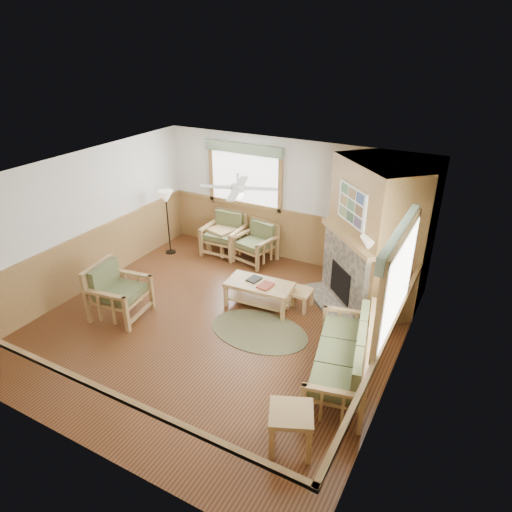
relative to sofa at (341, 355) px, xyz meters
The scene contains 24 objects.
floor 2.41m from the sofa, behind, with size 6.00×6.00×0.01m, color #542E17.
ceiling 3.27m from the sofa, behind, with size 6.00×6.00×0.01m, color white.
wall_back 4.16m from the sofa, 125.31° to the left, with size 6.00×0.02×2.70m, color white.
wall_front 3.68m from the sofa, 131.19° to the right, with size 6.00×0.02×2.70m, color white.
wall_left 5.43m from the sofa, behind, with size 0.02×6.00×2.70m, color white.
wall_right 1.15m from the sofa, 25.88° to the left, with size 0.02×6.00×2.70m, color white.
wainscot 2.37m from the sofa, behind, with size 6.00×6.00×1.10m, color olive, non-canonical shape.
fireplace 2.55m from the sofa, 97.20° to the left, with size 2.20×2.20×2.70m, color olive, non-canonical shape.
window_back 5.19m from the sofa, 136.47° to the left, with size 1.90×0.16×1.50m, color white, non-canonical shape.
window_right 2.17m from the sofa, 10.74° to the left, with size 0.16×1.90×1.50m, color white, non-canonical shape.
ceiling_fan 3.07m from the sofa, 163.27° to the left, with size 1.24×1.24×0.36m, color white, non-canonical shape.
sofa is the anchor object (origin of this frame).
armchair_back_left 4.75m from the sofa, 142.91° to the left, with size 0.84×0.84×0.94m, color #A6804D, non-canonical shape.
armchair_back_right 4.10m from the sofa, 136.11° to the left, with size 0.77×0.77×0.86m, color #A6804D, non-canonical shape.
armchair_left 4.06m from the sofa, behind, with size 0.87×0.87×0.98m, color #A6804D, non-canonical shape.
coffee_table 2.35m from the sofa, 148.35° to the left, with size 1.23×0.61×0.49m, color #A6804D, non-canonical shape.
end_table_chairs 4.80m from the sofa, 143.28° to the left, with size 0.53×0.51×0.59m, color #A6804D, non-canonical shape.
end_table_sofa 1.48m from the sofa, 95.01° to the right, with size 0.53×0.51×0.59m, color #A6804D, non-canonical shape.
footstool 2.04m from the sofa, 130.34° to the left, with size 0.42×0.42×0.36m, color #A6804D, non-canonical shape.
braided_rug 1.75m from the sofa, 162.64° to the left, with size 1.76×1.76×0.01m, color brown.
floor_lamp_left 5.41m from the sofa, 155.10° to the left, with size 0.35×0.35×1.51m, color black, non-canonical shape.
floor_lamp_right 1.70m from the sofa, 94.82° to the left, with size 0.38×0.38×1.65m, color black, non-canonical shape.
book_red 2.18m from the sofa, 147.40° to the left, with size 0.22×0.30×0.03m, color maroon.
book_dark 2.50m from the sofa, 148.79° to the left, with size 0.20×0.27×0.03m, color black.
Camera 1 is at (3.77, -5.53, 4.66)m, focal length 32.00 mm.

